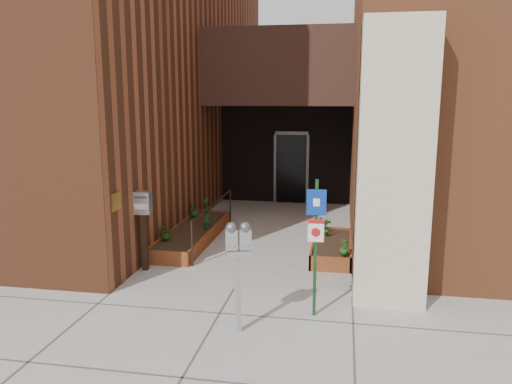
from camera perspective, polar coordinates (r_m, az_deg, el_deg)
The scene contains 15 objects.
ground at distance 8.73m, azimuth -2.54°, elevation -10.99°, with size 80.00×80.00×0.00m, color #9E9991.
architecture at distance 15.02m, azimuth 2.60°, elevation 17.51°, with size 20.00×14.60×10.00m.
planter_left at distance 11.54m, azimuth -7.16°, elevation -4.86°, with size 0.90×3.60×0.30m.
planter_right at distance 10.57m, azimuth 8.66°, elevation -6.38°, with size 0.80×2.20×0.30m.
handrail at distance 11.21m, azimuth -4.86°, elevation -2.05°, with size 0.04×3.34×0.90m.
parking_meter at distance 6.84m, azimuth -2.02°, elevation -6.34°, with size 0.37×0.22×1.59m.
sign_post at distance 7.36m, azimuth 6.84°, elevation -4.74°, with size 0.28×0.07×2.08m.
payment_dropbox at distance 9.53m, azimuth -12.76°, elevation -2.44°, with size 0.32×0.25×1.52m.
shrub_left_a at distance 10.68m, azimuth -10.24°, elevation -4.33°, with size 0.32×0.32×0.35m, color #245518.
shrub_left_b at distance 11.48m, azimuth -5.69°, elevation -3.22°, with size 0.18×0.18×0.32m, color #164F1B.
shrub_left_c at distance 12.51m, azimuth -7.10°, elevation -1.98°, with size 0.20×0.20×0.36m, color #1A5618.
shrub_left_d at distance 12.98m, azimuth -5.72°, elevation -1.44°, with size 0.20×0.20×0.38m, color #185418.
shrub_right_a at distance 9.61m, azimuth 10.06°, elevation -6.18°, with size 0.17×0.17×0.31m, color #205C1A.
shrub_right_b at distance 10.89m, azimuth 8.11°, elevation -3.95°, with size 0.19×0.19×0.36m, color #1E5F1B.
shrub_right_c at distance 11.17m, azimuth 7.52°, elevation -3.58°, with size 0.32×0.32×0.35m, color #245016.
Camera 1 is at (1.79, -7.90, 3.26)m, focal length 35.00 mm.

